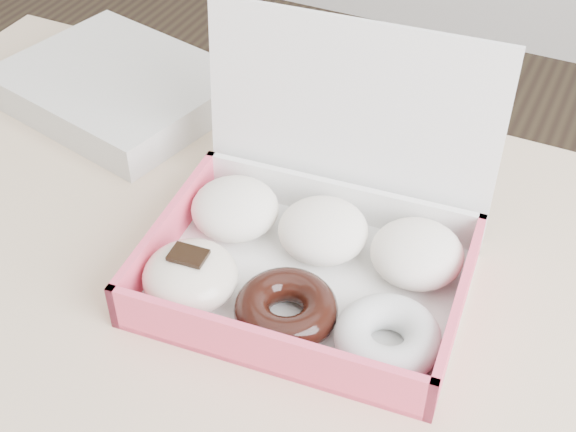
% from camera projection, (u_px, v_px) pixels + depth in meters
% --- Properties ---
extents(table, '(1.20, 0.80, 0.75)m').
position_uv_depth(table, '(265.00, 379.00, 0.79)').
color(table, '#CFB188').
rests_on(table, ground).
extents(donut_box, '(0.32, 0.27, 0.22)m').
position_uv_depth(donut_box, '(309.00, 249.00, 0.77)').
color(donut_box, white).
rests_on(donut_box, table).
extents(newspapers, '(0.31, 0.27, 0.04)m').
position_uv_depth(newspapers, '(118.00, 87.00, 1.01)').
color(newspapers, silver).
rests_on(newspapers, table).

